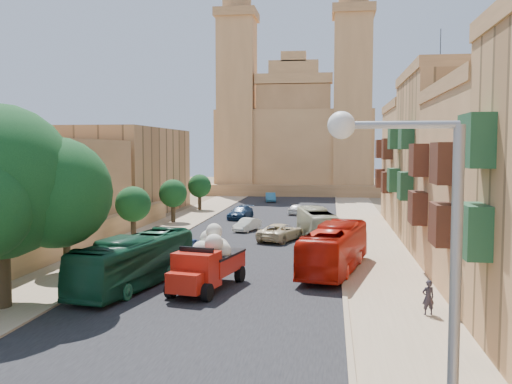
% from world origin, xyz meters
% --- Properties ---
extents(ground, '(260.00, 260.00, 0.00)m').
position_xyz_m(ground, '(0.00, 0.00, 0.00)').
color(ground, brown).
extents(road_surface, '(14.00, 140.00, 0.01)m').
position_xyz_m(road_surface, '(0.00, 30.00, 0.01)').
color(road_surface, black).
rests_on(road_surface, ground).
extents(sidewalk_east, '(5.00, 140.00, 0.01)m').
position_xyz_m(sidewalk_east, '(9.50, 30.00, 0.01)').
color(sidewalk_east, tan).
rests_on(sidewalk_east, ground).
extents(sidewalk_west, '(5.00, 140.00, 0.01)m').
position_xyz_m(sidewalk_west, '(-9.50, 30.00, 0.01)').
color(sidewalk_west, tan).
rests_on(sidewalk_west, ground).
extents(kerb_east, '(0.25, 140.00, 0.12)m').
position_xyz_m(kerb_east, '(7.00, 30.00, 0.06)').
color(kerb_east, tan).
rests_on(kerb_east, ground).
extents(kerb_west, '(0.25, 140.00, 0.12)m').
position_xyz_m(kerb_west, '(-7.00, 30.00, 0.06)').
color(kerb_west, tan).
rests_on(kerb_west, ground).
extents(townhouse_c, '(9.00, 14.00, 17.40)m').
position_xyz_m(townhouse_c, '(15.95, 25.00, 6.91)').
color(townhouse_c, tan).
rests_on(townhouse_c, ground).
extents(townhouse_d, '(9.00, 14.00, 15.90)m').
position_xyz_m(townhouse_d, '(15.95, 39.00, 6.16)').
color(townhouse_d, '#B28150').
rests_on(townhouse_d, ground).
extents(west_wall, '(1.00, 40.00, 1.80)m').
position_xyz_m(west_wall, '(-12.50, 20.00, 0.90)').
color(west_wall, '#B28150').
rests_on(west_wall, ground).
extents(west_building_low, '(10.00, 28.00, 8.40)m').
position_xyz_m(west_building_low, '(-18.00, 18.00, 4.20)').
color(west_building_low, '#9E7044').
rests_on(west_building_low, ground).
extents(west_building_mid, '(10.00, 22.00, 10.00)m').
position_xyz_m(west_building_mid, '(-18.00, 44.00, 5.00)').
color(west_building_mid, tan).
rests_on(west_building_mid, ground).
extents(church, '(28.00, 22.50, 36.30)m').
position_xyz_m(church, '(-0.00, 78.61, 9.52)').
color(church, '#B28150').
rests_on(church, ground).
extents(street_tree_a, '(3.61, 3.61, 5.55)m').
position_xyz_m(street_tree_a, '(-10.00, 12.00, 3.72)').
color(street_tree_a, '#372B1B').
rests_on(street_tree_a, ground).
extents(street_tree_b, '(2.94, 2.94, 4.53)m').
position_xyz_m(street_tree_b, '(-10.00, 24.00, 3.02)').
color(street_tree_b, '#372B1B').
rests_on(street_tree_b, ground).
extents(street_tree_c, '(2.90, 2.90, 4.45)m').
position_xyz_m(street_tree_c, '(-10.00, 36.00, 2.97)').
color(street_tree_c, '#372B1B').
rests_on(street_tree_c, ground).
extents(street_tree_d, '(2.89, 2.89, 4.44)m').
position_xyz_m(street_tree_d, '(-10.00, 48.00, 2.97)').
color(street_tree_d, '#372B1B').
rests_on(street_tree_d, ground).
extents(streetlamp, '(2.11, 0.44, 8.22)m').
position_xyz_m(streetlamp, '(7.72, -12.00, 5.20)').
color(streetlamp, gray).
rests_on(streetlamp, ground).
extents(red_truck, '(3.48, 6.31, 3.50)m').
position_xyz_m(red_truck, '(-0.36, 8.65, 1.54)').
color(red_truck, red).
rests_on(red_truck, ground).
extents(olive_pickup, '(2.37, 4.26, 1.66)m').
position_xyz_m(olive_pickup, '(6.50, 20.00, 0.81)').
color(olive_pickup, '#4A5A21').
rests_on(olive_pickup, ground).
extents(bus_green_north, '(4.22, 10.53, 2.86)m').
position_xyz_m(bus_green_north, '(-4.46, 8.74, 1.43)').
color(bus_green_north, '#144A2F').
rests_on(bus_green_north, ground).
extents(bus_red_east, '(4.52, 10.69, 2.90)m').
position_xyz_m(bus_red_east, '(6.50, 14.14, 1.45)').
color(bus_red_east, '#B71609').
rests_on(bus_red_east, ground).
extents(bus_cream_east, '(3.87, 9.33, 2.53)m').
position_xyz_m(bus_cream_east, '(5.02, 27.26, 1.27)').
color(bus_cream_east, beige).
rests_on(bus_cream_east, ground).
extents(car_blue_a, '(2.07, 3.45, 1.10)m').
position_xyz_m(car_blue_a, '(-4.14, 18.70, 0.55)').
color(car_blue_a, '#375493').
rests_on(car_blue_a, ground).
extents(car_white_a, '(2.36, 3.80, 1.18)m').
position_xyz_m(car_white_a, '(-1.43, 30.64, 0.59)').
color(car_white_a, white).
rests_on(car_white_a, ground).
extents(car_cream, '(4.00, 5.66, 1.43)m').
position_xyz_m(car_cream, '(2.12, 25.55, 0.72)').
color(car_cream, beige).
rests_on(car_cream, ground).
extents(car_dkblue, '(2.66, 4.97, 1.37)m').
position_xyz_m(car_dkblue, '(-3.49, 39.56, 0.69)').
color(car_dkblue, '#122B4C').
rests_on(car_dkblue, ground).
extents(car_white_b, '(2.37, 3.86, 1.23)m').
position_xyz_m(car_white_b, '(2.39, 44.76, 0.61)').
color(car_white_b, white).
rests_on(car_white_b, ground).
extents(car_blue_b, '(1.93, 4.10, 1.30)m').
position_xyz_m(car_blue_b, '(-2.38, 59.90, 0.65)').
color(car_blue_b, teal).
rests_on(car_blue_b, ground).
extents(pedestrian_a, '(0.68, 0.55, 1.63)m').
position_xyz_m(pedestrian_a, '(10.71, 5.35, 0.81)').
color(pedestrian_a, '#2C2630').
rests_on(pedestrian_a, ground).
extents(pedestrian_c, '(0.55, 1.06, 1.73)m').
position_xyz_m(pedestrian_c, '(7.50, 19.23, 0.87)').
color(pedestrian_c, '#313037').
rests_on(pedestrian_c, ground).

